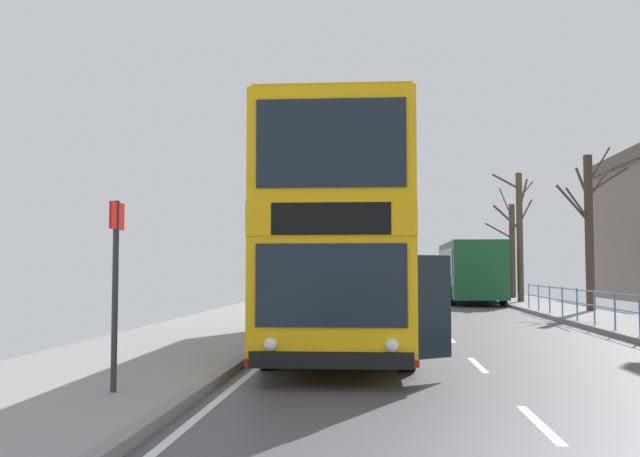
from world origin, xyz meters
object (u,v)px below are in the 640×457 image
object	(u,v)px
double_decker_bus_main	(343,241)
bare_tree_far_00	(589,226)
bus_stop_sign_near	(116,273)
bare_tree_far_01	(512,248)
bare_tree_far_02	(519,232)
background_bus_far_lane	(470,270)

from	to	relation	value
double_decker_bus_main	bare_tree_far_00	distance (m)	15.68
bus_stop_sign_near	bare_tree_far_01	bearing A→B (deg)	70.32
double_decker_bus_main	bus_stop_sign_near	world-z (taller)	double_decker_bus_main
bare_tree_far_01	bare_tree_far_02	world-z (taller)	bare_tree_far_02
bare_tree_far_00	bare_tree_far_02	size ratio (longest dim) A/B	0.96
bare_tree_far_01	background_bus_far_lane	bearing A→B (deg)	-128.71
bus_stop_sign_near	bare_tree_far_00	distance (m)	22.37
bus_stop_sign_near	background_bus_far_lane	bearing A→B (deg)	73.27
bare_tree_far_00	bare_tree_far_02	bearing A→B (deg)	99.35
double_decker_bus_main	bare_tree_far_01	xyz separation A→B (m)	(8.44, 25.00, 0.58)
bare_tree_far_00	background_bus_far_lane	bearing A→B (deg)	111.81
double_decker_bus_main	bare_tree_far_00	world-z (taller)	bare_tree_far_00
double_decker_bus_main	bare_tree_far_01	distance (m)	26.39
bus_stop_sign_near	bare_tree_far_00	world-z (taller)	bare_tree_far_00
background_bus_far_lane	bare_tree_far_02	size ratio (longest dim) A/B	1.42
double_decker_bus_main	background_bus_far_lane	size ratio (longest dim) A/B	1.13
double_decker_bus_main	bare_tree_far_02	world-z (taller)	bare_tree_far_02
bus_stop_sign_near	bare_tree_far_02	xyz separation A→B (m)	(10.59, 26.28, 1.92)
bare_tree_far_02	background_bus_far_lane	bearing A→B (deg)	149.19
bare_tree_far_02	bare_tree_far_01	bearing A→B (deg)	83.39
background_bus_far_lane	bare_tree_far_00	xyz separation A→B (m)	(3.49, -8.72, 1.76)
bus_stop_sign_near	bare_tree_far_00	bearing A→B (deg)	58.05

